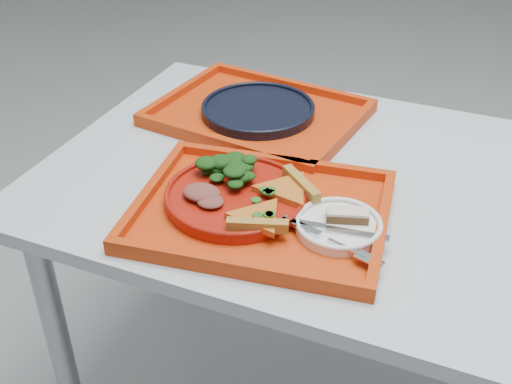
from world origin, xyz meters
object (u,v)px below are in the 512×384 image
tray_main (261,214)px  dinner_plate (236,198)px  tray_far (258,116)px  navy_plate (258,111)px  dessert_bar (347,215)px

tray_main → dinner_plate: size_ratio=1.73×
tray_far → navy_plate: 0.01m
tray_far → dinner_plate: (0.10, -0.35, 0.02)m
tray_main → navy_plate: (-0.16, 0.36, 0.01)m
navy_plate → dessert_bar: bearing=-47.5°
tray_main → navy_plate: size_ratio=1.73×
dinner_plate → dessert_bar: dessert_bar is taller
dinner_plate → dessert_bar: size_ratio=3.34×
dessert_bar → dinner_plate: bearing=163.9°
dessert_bar → navy_plate: bearing=114.5°
tray_main → navy_plate: 0.39m
dinner_plate → navy_plate: (-0.10, 0.35, -0.00)m
tray_main → tray_far: 0.39m
tray_far → tray_main: bearing=-59.4°
tray_main → dinner_plate: 0.06m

